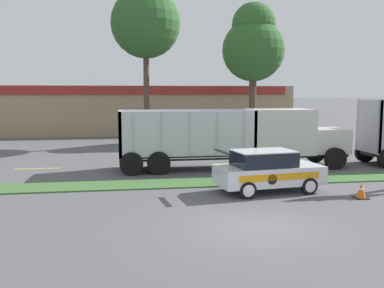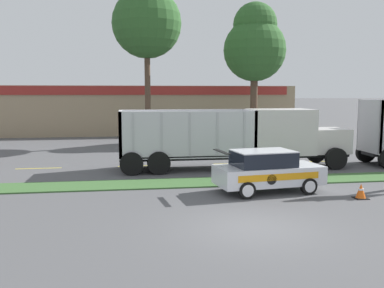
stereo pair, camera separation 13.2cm
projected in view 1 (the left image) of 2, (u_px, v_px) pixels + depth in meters
The scene contains 12 objects.
ground_plane at pixel (254, 228), 12.87m from camera, with size 600.00×600.00×0.00m, color #515154.
grass_verge at pixel (211, 182), 19.31m from camera, with size 120.00×1.96×0.06m, color #3D6633.
centre_line_3 at pixel (38, 168), 22.90m from camera, with size 2.40×0.14×0.01m, color yellow.
centre_line_4 at pixel (139, 166), 23.73m from camera, with size 2.40×0.14×0.01m, color yellow.
centre_line_5 at pixel (234, 163), 24.55m from camera, with size 2.40×0.14×0.01m, color yellow.
centre_line_6 at pixel (322, 161), 25.38m from camera, with size 2.40×0.14×0.01m, color yellow.
dump_truck_mid at pixel (258, 137), 23.04m from camera, with size 12.40×2.73×3.18m.
rally_car at pixel (267, 170), 17.46m from camera, with size 4.51×2.42×1.75m.
traffic_cone at pixel (361, 191), 16.43m from camera, with size 0.50×0.50×0.58m.
store_building_backdrop at pixel (112, 109), 45.22m from camera, with size 35.48×12.10×4.71m.
tree_behind_left at pixel (146, 16), 32.29m from camera, with size 5.28×5.28×13.25m.
tree_behind_centre at pixel (253, 44), 36.11m from camera, with size 5.28×5.28×11.60m.
Camera 1 is at (-3.78, -12.04, 4.03)m, focal length 40.00 mm.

